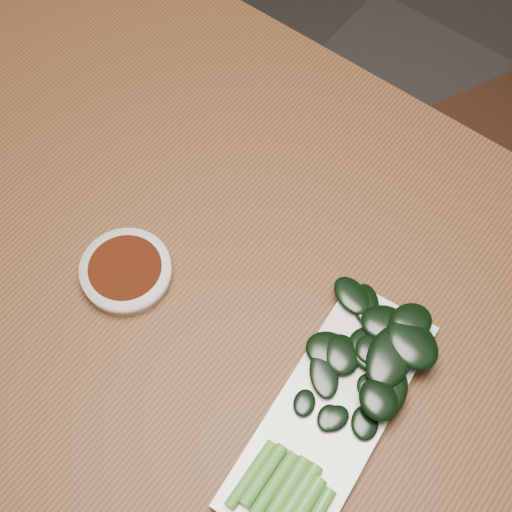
# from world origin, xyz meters

# --- Properties ---
(ground) EXTENTS (6.00, 6.00, 0.00)m
(ground) POSITION_xyz_m (0.00, 0.00, 0.00)
(ground) COLOR #2C2A2A
(ground) RESTS_ON ground
(table) EXTENTS (1.40, 0.80, 0.75)m
(table) POSITION_xyz_m (0.00, 0.00, 0.68)
(table) COLOR #4A2A15
(table) RESTS_ON ground
(sauce_bowl) EXTENTS (0.12, 0.12, 0.03)m
(sauce_bowl) POSITION_xyz_m (-0.15, -0.08, 0.76)
(sauce_bowl) COLOR silver
(sauce_bowl) RESTS_ON table
(serving_plate) EXTENTS (0.15, 0.33, 0.01)m
(serving_plate) POSITION_xyz_m (0.17, -0.07, 0.76)
(serving_plate) COLOR silver
(serving_plate) RESTS_ON table
(gai_lan) EXTENTS (0.17, 0.33, 0.03)m
(gai_lan) POSITION_xyz_m (0.17, -0.02, 0.78)
(gai_lan) COLOR #42832D
(gai_lan) RESTS_ON serving_plate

